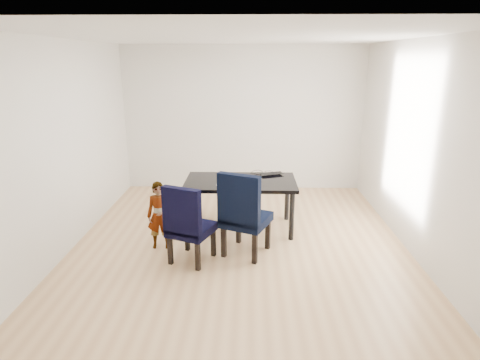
{
  "coord_description": "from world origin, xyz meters",
  "views": [
    {
      "loc": [
        0.13,
        -5.06,
        2.45
      ],
      "look_at": [
        0.0,
        0.2,
        0.85
      ],
      "focal_mm": 30.0,
      "sensor_mm": 36.0,
      "label": 1
    }
  ],
  "objects_px": {
    "chair_right": "(246,212)",
    "child": "(160,215)",
    "laptop": "(270,173)",
    "dining_table": "(241,205)",
    "plate": "(225,185)",
    "chair_left": "(191,222)"
  },
  "relations": [
    {
      "from": "plate",
      "to": "laptop",
      "type": "relative_size",
      "value": 0.71
    },
    {
      "from": "child",
      "to": "plate",
      "type": "bearing_deg",
      "value": 20.97
    },
    {
      "from": "chair_right",
      "to": "laptop",
      "type": "xyz_separation_m",
      "value": [
        0.35,
        1.13,
        0.2
      ]
    },
    {
      "from": "laptop",
      "to": "child",
      "type": "bearing_deg",
      "value": 12.67
    },
    {
      "from": "chair_right",
      "to": "plate",
      "type": "distance_m",
      "value": 0.66
    },
    {
      "from": "plate",
      "to": "child",
      "type": "bearing_deg",
      "value": -153.48
    },
    {
      "from": "chair_left",
      "to": "laptop",
      "type": "bearing_deg",
      "value": 74.54
    },
    {
      "from": "dining_table",
      "to": "laptop",
      "type": "xyz_separation_m",
      "value": [
        0.45,
        0.35,
        0.39
      ]
    },
    {
      "from": "dining_table",
      "to": "chair_right",
      "type": "relative_size",
      "value": 1.42
    },
    {
      "from": "chair_left",
      "to": "child",
      "type": "distance_m",
      "value": 0.59
    },
    {
      "from": "chair_left",
      "to": "plate",
      "type": "height_order",
      "value": "chair_left"
    },
    {
      "from": "dining_table",
      "to": "plate",
      "type": "relative_size",
      "value": 6.39
    },
    {
      "from": "dining_table",
      "to": "plate",
      "type": "distance_m",
      "value": 0.49
    },
    {
      "from": "dining_table",
      "to": "chair_left",
      "type": "height_order",
      "value": "chair_left"
    },
    {
      "from": "chair_right",
      "to": "child",
      "type": "xyz_separation_m",
      "value": [
        -1.15,
        0.13,
        -0.11
      ]
    },
    {
      "from": "dining_table",
      "to": "chair_left",
      "type": "xyz_separation_m",
      "value": [
        -0.58,
        -1.0,
        0.13
      ]
    },
    {
      "from": "chair_right",
      "to": "dining_table",
      "type": "bearing_deg",
      "value": 120.14
    },
    {
      "from": "chair_left",
      "to": "laptop",
      "type": "xyz_separation_m",
      "value": [
        1.03,
        1.35,
        0.25
      ]
    },
    {
      "from": "chair_right",
      "to": "laptop",
      "type": "height_order",
      "value": "chair_right"
    },
    {
      "from": "dining_table",
      "to": "laptop",
      "type": "relative_size",
      "value": 4.54
    },
    {
      "from": "laptop",
      "to": "chair_right",
      "type": "bearing_deg",
      "value": 51.6
    },
    {
      "from": "chair_right",
      "to": "laptop",
      "type": "distance_m",
      "value": 1.2
    }
  ]
}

